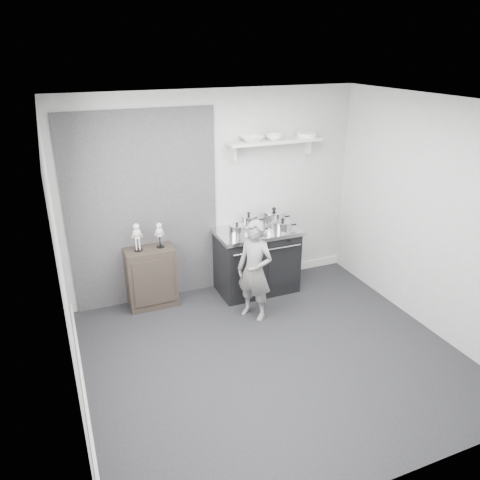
% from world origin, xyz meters
% --- Properties ---
extents(ground, '(4.00, 4.00, 0.00)m').
position_xyz_m(ground, '(0.00, 0.00, 0.00)').
color(ground, black).
rests_on(ground, ground).
extents(room_shell, '(4.02, 3.62, 2.71)m').
position_xyz_m(room_shell, '(-0.09, 0.15, 1.64)').
color(room_shell, '#9F9F9C').
rests_on(room_shell, ground).
extents(wall_shelf, '(1.30, 0.26, 0.24)m').
position_xyz_m(wall_shelf, '(0.80, 1.68, 2.01)').
color(wall_shelf, silver).
rests_on(wall_shelf, room_shell).
extents(stove, '(1.12, 0.70, 0.90)m').
position_xyz_m(stove, '(0.47, 1.48, 0.45)').
color(stove, black).
rests_on(stove, ground).
extents(side_cabinet, '(0.62, 0.36, 0.80)m').
position_xyz_m(side_cabinet, '(-0.97, 1.61, 0.40)').
color(side_cabinet, black).
rests_on(side_cabinet, ground).
extents(child, '(0.52, 0.56, 1.28)m').
position_xyz_m(child, '(0.16, 0.84, 0.64)').
color(child, slate).
rests_on(child, ground).
extents(pot_front_left, '(0.29, 0.21, 0.18)m').
position_xyz_m(pot_front_left, '(0.15, 1.39, 0.97)').
color(pot_front_left, silver).
rests_on(pot_front_left, stove).
extents(pot_back_left, '(0.32, 0.24, 0.20)m').
position_xyz_m(pot_back_left, '(0.42, 1.63, 0.98)').
color(pot_back_left, silver).
rests_on(pot_back_left, stove).
extents(pot_back_right, '(0.40, 0.31, 0.25)m').
position_xyz_m(pot_back_right, '(0.76, 1.56, 1.00)').
color(pot_back_right, silver).
rests_on(pot_back_right, stove).
extents(pot_front_right, '(0.33, 0.25, 0.17)m').
position_xyz_m(pot_front_right, '(0.77, 1.31, 0.97)').
color(pot_front_right, silver).
rests_on(pot_front_right, stove).
extents(pot_front_center, '(0.25, 0.17, 0.15)m').
position_xyz_m(pot_front_center, '(0.40, 1.34, 0.96)').
color(pot_front_center, silver).
rests_on(pot_front_center, stove).
extents(skeleton_full, '(0.12, 0.07, 0.41)m').
position_xyz_m(skeleton_full, '(-1.10, 1.61, 1.01)').
color(skeleton_full, beige).
rests_on(skeleton_full, side_cabinet).
extents(skeleton_torso, '(0.11, 0.07, 0.38)m').
position_xyz_m(skeleton_torso, '(-0.82, 1.61, 0.99)').
color(skeleton_torso, beige).
rests_on(skeleton_torso, side_cabinet).
extents(bowl_large, '(0.30, 0.30, 0.07)m').
position_xyz_m(bowl_large, '(0.47, 1.67, 2.08)').
color(bowl_large, white).
rests_on(bowl_large, wall_shelf).
extents(bowl_small, '(0.22, 0.22, 0.07)m').
position_xyz_m(bowl_small, '(0.79, 1.67, 2.07)').
color(bowl_small, white).
rests_on(bowl_small, wall_shelf).
extents(plate_stack, '(0.27, 0.27, 0.06)m').
position_xyz_m(plate_stack, '(1.27, 1.67, 2.07)').
color(plate_stack, white).
rests_on(plate_stack, wall_shelf).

